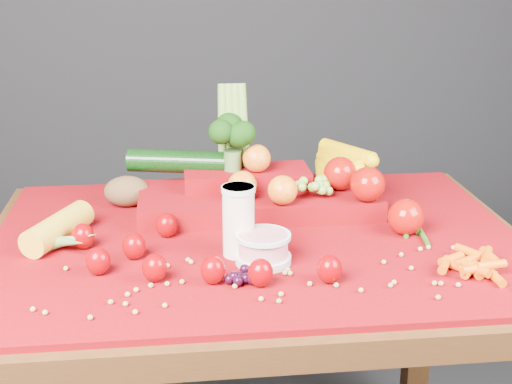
{
  "coord_description": "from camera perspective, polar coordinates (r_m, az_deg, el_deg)",
  "views": [
    {
      "loc": [
        -0.15,
        -1.32,
        1.31
      ],
      "look_at": [
        0.0,
        0.02,
        0.85
      ],
      "focal_mm": 50.0,
      "sensor_mm": 36.0,
      "label": 1
    }
  ],
  "objects": [
    {
      "name": "soybean_scatter",
      "position": [
        1.25,
        1.16,
        -6.89
      ],
      "size": [
        0.84,
        0.24,
        0.01
      ],
      "primitive_type": null,
      "color": "tan",
      "rests_on": "red_cloth"
    },
    {
      "name": "strawberry_scatter",
      "position": [
        1.3,
        -6.3,
        -4.94
      ],
      "size": [
        0.48,
        0.28,
        0.05
      ],
      "color": "#910003",
      "rests_on": "red_cloth"
    },
    {
      "name": "corn_ear",
      "position": [
        1.42,
        -15.4,
        -3.53
      ],
      "size": [
        0.24,
        0.26,
        0.06
      ],
      "rotation": [
        0.0,
        0.0,
        1.14
      ],
      "color": "gold",
      "rests_on": "red_cloth"
    },
    {
      "name": "table",
      "position": [
        1.48,
        0.09,
        -7.41
      ],
      "size": [
        1.1,
        0.8,
        0.75
      ],
      "color": "#391B0D",
      "rests_on": "ground"
    },
    {
      "name": "milk_glass",
      "position": [
        1.33,
        -1.41,
        -2.12
      ],
      "size": [
        0.06,
        0.06,
        0.14
      ],
      "rotation": [
        0.0,
        0.0,
        -0.17
      ],
      "color": "beige",
      "rests_on": "red_cloth"
    },
    {
      "name": "dark_grape_cluster",
      "position": [
        1.24,
        -1.24,
        -6.62
      ],
      "size": [
        0.06,
        0.05,
        0.03
      ],
      "primitive_type": null,
      "color": "black",
      "rests_on": "red_cloth"
    },
    {
      "name": "green_bean_pile",
      "position": [
        1.5,
        12.84,
        -2.91
      ],
      "size": [
        0.14,
        0.12,
        0.01
      ],
      "primitive_type": null,
      "color": "#265C15",
      "rests_on": "red_cloth"
    },
    {
      "name": "potato",
      "position": [
        1.62,
        -10.29,
        0.06
      ],
      "size": [
        0.1,
        0.07,
        0.07
      ],
      "primitive_type": "ellipsoid",
      "color": "#4F391C",
      "rests_on": "red_cloth"
    },
    {
      "name": "produce_mound",
      "position": [
        1.57,
        1.03,
        0.64
      ],
      "size": [
        0.61,
        0.36,
        0.27
      ],
      "color": "maroon",
      "rests_on": "red_cloth"
    },
    {
      "name": "yogurt_bowl",
      "position": [
        1.31,
        0.58,
        -4.44
      ],
      "size": [
        0.1,
        0.1,
        0.06
      ],
      "rotation": [
        0.0,
        0.0,
        -0.22
      ],
      "color": "silver",
      "rests_on": "red_cloth"
    },
    {
      "name": "red_cloth",
      "position": [
        1.44,
        0.09,
        -3.8
      ],
      "size": [
        1.05,
        0.75,
        0.01
      ],
      "primitive_type": "cube",
      "color": "maroon",
      "rests_on": "table"
    },
    {
      "name": "baby_carrot_pile",
      "position": [
        1.33,
        16.74,
        -5.51
      ],
      "size": [
        0.18,
        0.18,
        0.03
      ],
      "primitive_type": null,
      "color": "#D95607",
      "rests_on": "red_cloth"
    }
  ]
}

